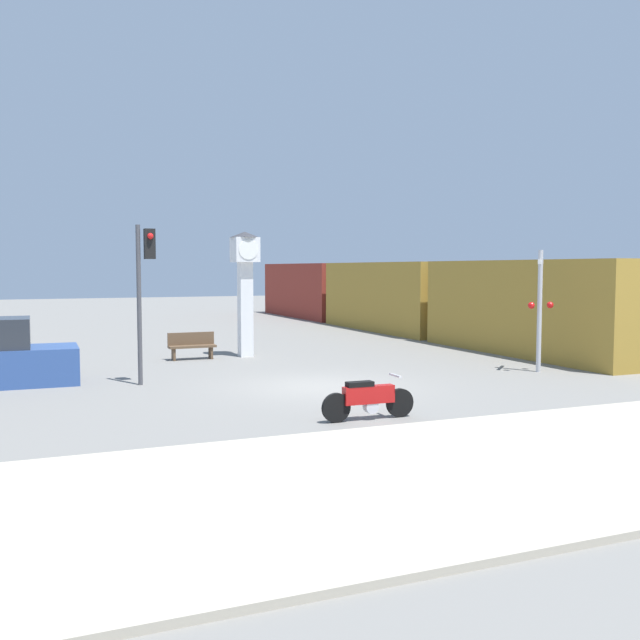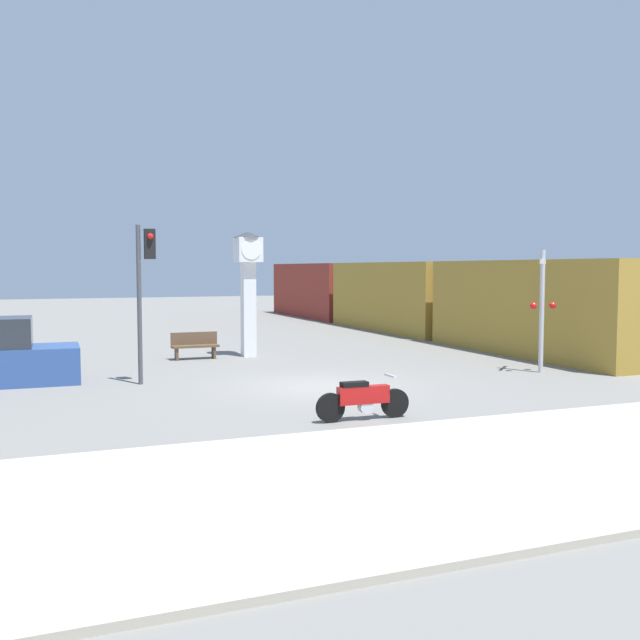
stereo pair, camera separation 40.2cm
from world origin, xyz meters
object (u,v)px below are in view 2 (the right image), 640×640
object	(u,v)px
motorcycle	(363,399)
clock_tower	(248,274)
railroad_crossing_signal	(542,306)
bench	(195,345)
traffic_light	(144,275)
freight_train	(398,296)

from	to	relation	value
motorcycle	clock_tower	distance (m)	11.42
railroad_crossing_signal	bench	xyz separation A→B (m)	(-8.98, 6.93, -1.51)
clock_tower	railroad_crossing_signal	distance (m)	9.98
motorcycle	traffic_light	size ratio (longest dim) A/B	0.48
clock_tower	railroad_crossing_signal	size ratio (longest dim) A/B	1.20
clock_tower	freight_train	size ratio (longest dim) A/B	0.14
freight_train	railroad_crossing_signal	bearing A→B (deg)	-101.13
motorcycle	clock_tower	xyz separation A→B (m)	(0.73, 11.12, 2.47)
motorcycle	clock_tower	bearing A→B (deg)	87.21
traffic_light	bench	bearing A→B (deg)	64.19
freight_train	bench	distance (m)	14.10
clock_tower	bench	xyz separation A→B (m)	(-1.94, -0.09, -2.41)
traffic_light	bench	world-z (taller)	traffic_light
traffic_light	railroad_crossing_signal	size ratio (longest dim) A/B	1.16
clock_tower	freight_train	world-z (taller)	clock_tower
motorcycle	freight_train	xyz separation A→B (m)	(10.63, 18.61, 1.26)
freight_train	railroad_crossing_signal	world-z (taller)	railroad_crossing_signal
motorcycle	freight_train	size ratio (longest dim) A/B	0.06
motorcycle	traffic_light	distance (m)	7.62
clock_tower	motorcycle	bearing A→B (deg)	-93.77
traffic_light	railroad_crossing_signal	world-z (taller)	traffic_light
motorcycle	railroad_crossing_signal	xyz separation A→B (m)	(7.78, 4.11, 1.56)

